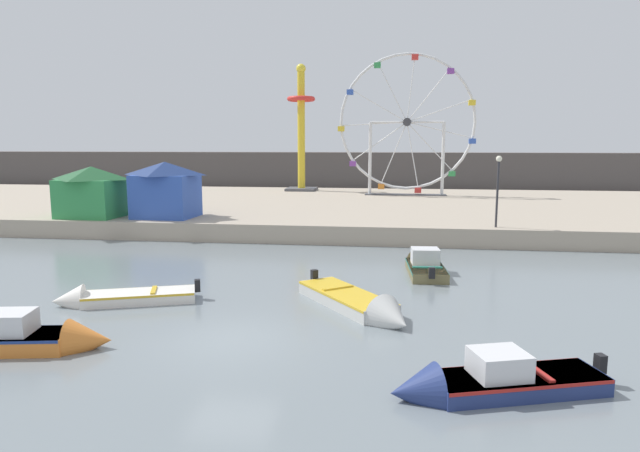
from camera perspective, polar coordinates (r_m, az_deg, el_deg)
name	(u,v)px	position (r m, az deg, el deg)	size (l,w,h in m)	color
ground_plane	(231,340)	(16.39, -9.24, -11.58)	(240.00, 240.00, 0.00)	slate
quay_promenade	(335,208)	(43.14, 1.53, 1.85)	(110.00, 25.78, 1.07)	tan
distant_town_skyline	(358,170)	(70.06, 3.94, 5.81)	(140.00, 3.00, 4.40)	#564C47
motorboat_olive_wood	(424,264)	(24.93, 10.68, -3.87)	(1.73, 4.50, 1.57)	olive
motorboat_white_red_stripe	(113,298)	(20.86, -20.60, -6.98)	(4.97, 2.74, 1.14)	silver
motorboat_orange_hull	(23,338)	(17.39, -28.40, -10.17)	(5.67, 2.19, 1.45)	orange
motorboat_pale_grey	(363,306)	(18.58, 4.51, -8.24)	(4.48, 5.28, 1.37)	silver
motorboat_navy_blue	(481,382)	(13.37, 16.36, -15.25)	(5.17, 2.72, 1.40)	navy
ferris_wheel_white_frame	(407,125)	(48.78, 8.98, 10.32)	(11.79, 1.20, 12.11)	silver
drop_tower_yellow_tower	(301,129)	(52.99, -1.95, 10.03)	(2.80, 2.80, 11.82)	gold
carnival_booth_green_kiosk	(92,191)	(36.80, -22.49, 3.39)	(4.06, 3.60, 3.11)	#33934C
carnival_booth_blue_tent	(166,189)	(35.09, -15.67, 3.75)	(3.96, 3.44, 3.40)	#3356B7
promenade_lamp_near	(498,181)	(31.17, 17.93, 4.48)	(0.32, 0.32, 3.86)	#2D2D33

